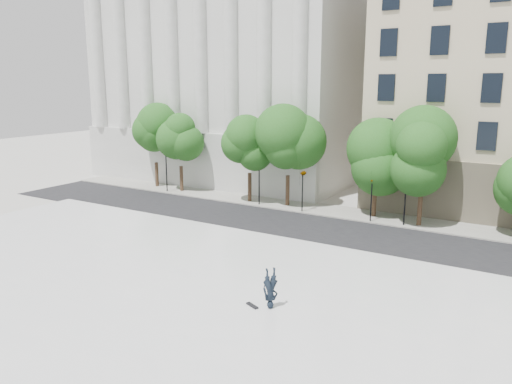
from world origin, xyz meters
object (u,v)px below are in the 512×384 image
person_lying (270,302)px  skateboard (252,306)px  traffic_light_west (303,170)px  traffic_light_east (372,179)px

person_lying → skateboard: bearing=157.3°
person_lying → traffic_light_west: bearing=67.7°
skateboard → traffic_light_east: bearing=114.8°
traffic_light_east → person_lying: bearing=-86.1°
traffic_light_west → skateboard: 20.38m
traffic_light_west → traffic_light_east: traffic_light_west is taller
traffic_light_east → traffic_light_west: bearing=-180.0°
traffic_light_east → person_lying: traffic_light_east is taller
person_lying → traffic_light_east: bearing=50.0°
skateboard → person_lying: bearing=44.7°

